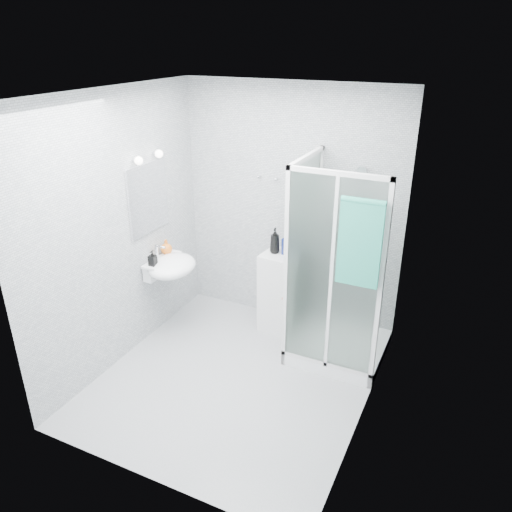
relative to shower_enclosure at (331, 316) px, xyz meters
The scene contains 12 objects.
room 1.33m from the shower_enclosure, 131.13° to the right, with size 2.40×2.60×2.60m.
shower_enclosure is the anchor object (origin of this frame).
wall_basin 1.72m from the shower_enclosure, 169.19° to the right, with size 0.46×0.56×0.35m.
mirror 2.16m from the shower_enclosure, behind, with size 0.02×0.60×0.70m, color white.
vanity_lights 2.35m from the shower_enclosure, behind, with size 0.10×0.40×0.08m.
wall_hooks 1.57m from the shower_enclosure, 151.98° to the left, with size 0.23×0.06×0.03m.
storage_cabinet 0.70m from the shower_enclosure, 158.92° to the left, with size 0.40×0.41×0.89m.
hand_towel 1.13m from the shower_enclosure, 52.17° to the right, with size 0.36×0.05×0.76m.
shampoo_bottle_a 0.97m from the shower_enclosure, 160.04° to the left, with size 0.10×0.11×0.27m, color black.
shampoo_bottle_b 0.87m from the shower_enclosure, 153.11° to the left, with size 0.12×0.12×0.26m, color #0D1953.
soap_dispenser_orange 1.86m from the shower_enclosure, behind, with size 0.12×0.12×0.16m, color orange.
soap_dispenser_black 1.87m from the shower_enclosure, 164.26° to the right, with size 0.07×0.07×0.16m, color black.
Camera 1 is at (1.83, -3.39, 3.00)m, focal length 35.00 mm.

